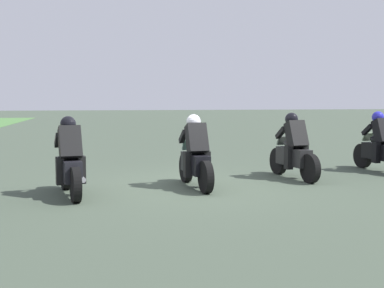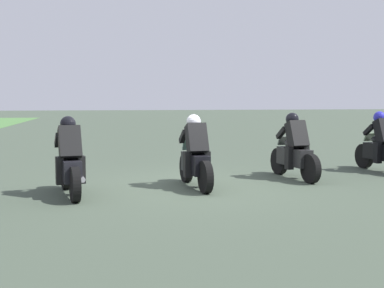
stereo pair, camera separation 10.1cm
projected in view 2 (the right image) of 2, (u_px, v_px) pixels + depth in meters
The scene contains 5 objects.
ground_plane at pixel (191, 186), 10.88m from camera, with size 120.00×120.00×0.00m, color #404D3E.
rider_lane_a at pixel (382, 147), 12.91m from camera, with size 2.04×0.60×1.51m.
rider_lane_b at pixel (294, 152), 11.83m from camera, with size 2.03×0.63×1.51m.
rider_lane_c at pixel (195, 157), 10.69m from camera, with size 2.04×0.59×1.51m.
rider_lane_d at pixel (70, 163), 9.82m from camera, with size 2.02×0.65×1.51m.
Camera 2 is at (-10.65, 1.45, 1.89)m, focal length 48.45 mm.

